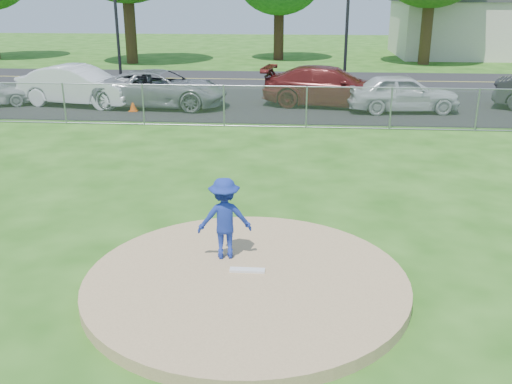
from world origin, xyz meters
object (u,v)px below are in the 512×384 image
Objects in this scene: traffic_signal_left at (121,19)px; parked_car_white at (79,85)px; parked_car_darkred at (330,86)px; traffic_cone at (133,104)px; parked_car_gray at (161,89)px; parked_car_pearl at (403,93)px; pitcher at (225,218)px; commercial_building at (504,27)px.

parked_car_white is (-0.05, -6.41, -2.50)m from traffic_signal_left.
traffic_cone is at bearing 111.54° from parked_car_darkred.
traffic_signal_left reaches higher than parked_car_gray.
traffic_cone is 0.11× the size of parked_car_gray.
parked_car_white reaches higher than parked_car_darkred.
traffic_cone is 0.14× the size of parked_car_pearl.
traffic_cone is at bearing 142.06° from parked_car_gray.
parked_car_white is at bearing 157.37° from traffic_cone.
pitcher is 15.54m from parked_car_pearl.
traffic_signal_left is at bearing -79.73° from pitcher.
parked_car_white reaches higher than traffic_cone.
traffic_signal_left is 1.08× the size of parked_car_white.
traffic_cone is 1.49m from parked_car_gray.
parked_car_gray is at bearing 83.24° from parked_car_pearl.
traffic_cone is at bearing -70.72° from traffic_signal_left.
parked_car_pearl is (13.70, -6.68, -2.59)m from traffic_signal_left.
traffic_signal_left is at bearing 32.94° from parked_car_gray.
parked_car_darkred is (10.77, -5.67, -2.51)m from traffic_signal_left.
parked_car_gray is at bearing -83.34° from pitcher.
parked_car_pearl is (13.75, -0.27, -0.09)m from parked_car_white.
commercial_building reaches higher than parked_car_darkred.
pitcher is at bearing -139.86° from parked_car_white.
commercial_building reaches higher than parked_car_white.
parked_car_gray is 0.97× the size of parked_car_darkred.
pitcher is at bearing 179.67° from parked_car_darkred.
parked_car_pearl is at bearing -121.38° from pitcher.
traffic_signal_left is 15.46m from parked_car_pearl.
pitcher is (-16.45, -37.26, -1.22)m from commercial_building.
pitcher is (8.31, -21.26, -2.42)m from traffic_signal_left.
parked_car_darkred is 1.28× the size of parked_car_pearl.
parked_car_darkred is at bearing -110.04° from pitcher.
commercial_building is 32.36m from traffic_cone.
commercial_building is at bearing 46.77° from traffic_cone.
commercial_building is 11.11× the size of pitcher.
pitcher is 0.26× the size of parked_car_gray.
commercial_building is 3.64× the size of parked_car_pearl.
commercial_building is at bearing 32.87° from traffic_signal_left.
parked_car_darkred is at bearing -75.32° from parked_car_white.
pitcher is at bearing 154.09° from parked_car_pearl.
parked_car_darkred is (2.45, 15.59, -0.09)m from pitcher.
parked_car_darkred is at bearing -122.86° from commercial_building.
parked_car_gray is 10.12m from parked_car_pearl.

